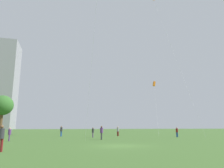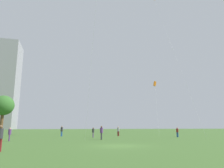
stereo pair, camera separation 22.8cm
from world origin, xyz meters
name	(u,v)px [view 2 (the right image)]	position (x,y,z in m)	size (l,w,h in m)	color
ground	(119,146)	(0.00, 0.00, 0.00)	(280.00, 280.00, 0.00)	#3D6028
person_standing_0	(62,130)	(-5.22, 21.21, 1.07)	(0.41, 0.41, 1.85)	#1E478C
person_standing_1	(118,130)	(5.11, 19.95, 1.02)	(0.39, 0.39, 1.77)	maroon
person_standing_2	(101,132)	(0.10, 9.67, 1.06)	(0.41, 0.41, 1.83)	#2D2D33
person_standing_3	(177,131)	(13.87, 13.91, 0.94)	(0.36, 0.36, 1.63)	#1E478C
person_standing_4	(0,136)	(-9.44, -2.74, 1.07)	(0.41, 0.41, 1.86)	maroon
person_standing_5	(93,132)	(-0.18, 15.88, 0.93)	(0.36, 0.36, 1.60)	#593372
person_standing_6	(10,133)	(-11.39, 9.21, 0.94)	(0.36, 0.36, 1.62)	#593372
kite_flying_1	(155,84)	(16.71, 28.49, 12.09)	(3.92, 9.30, 12.77)	silver
park_tree_1	(3,106)	(-17.24, 28.33, 5.97)	(4.32, 4.32, 8.10)	brown
distant_highrise_0	(5,85)	(-43.17, 131.17, 28.59)	(15.56, 20.61, 57.17)	#939399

